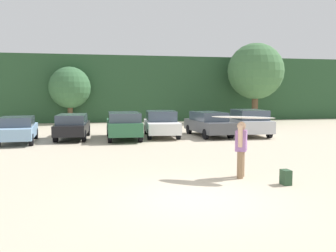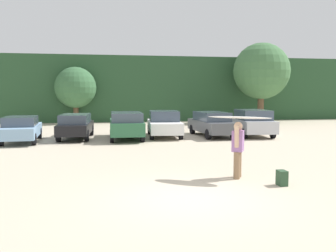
# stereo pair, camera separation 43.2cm
# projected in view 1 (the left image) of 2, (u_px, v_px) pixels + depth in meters

# --- Properties ---
(ground_plane) EXTENTS (120.00, 120.00, 0.00)m
(ground_plane) POSITION_uv_depth(u_px,v_px,m) (195.00, 199.00, 9.72)
(ground_plane) COLOR beige
(hillside_ridge) EXTENTS (108.00, 12.00, 6.17)m
(hillside_ridge) POSITION_uv_depth(u_px,v_px,m) (113.00, 89.00, 40.39)
(hillside_ridge) COLOR #284C2D
(hillside_ridge) RESTS_ON ground_plane
(tree_center_left) EXTENTS (3.66, 3.66, 5.02)m
(tree_center_left) POSITION_uv_depth(u_px,v_px,m) (70.00, 88.00, 33.09)
(tree_center_left) COLOR brown
(tree_center_left) RESTS_ON ground_plane
(tree_left) EXTENTS (5.13, 5.13, 7.26)m
(tree_left) POSITION_uv_depth(u_px,v_px,m) (256.00, 71.00, 34.44)
(tree_left) COLOR brown
(tree_left) RESTS_ON ground_plane
(parked_car_sky_blue) EXTENTS (2.01, 4.60, 1.43)m
(parked_car_sky_blue) POSITION_uv_depth(u_px,v_px,m) (18.00, 129.00, 20.50)
(parked_car_sky_blue) COLOR #84ADD1
(parked_car_sky_blue) RESTS_ON ground_plane
(parked_car_black) EXTENTS (2.04, 4.70, 1.47)m
(parked_car_black) POSITION_uv_depth(u_px,v_px,m) (73.00, 126.00, 22.17)
(parked_car_black) COLOR black
(parked_car_black) RESTS_ON ground_plane
(parked_car_forest_green) EXTENTS (2.03, 4.83, 1.61)m
(parked_car_forest_green) POSITION_uv_depth(u_px,v_px,m) (124.00, 125.00, 21.96)
(parked_car_forest_green) COLOR #2D6642
(parked_car_forest_green) RESTS_ON ground_plane
(parked_car_white) EXTENTS (2.28, 4.65, 1.60)m
(parked_car_white) POSITION_uv_depth(u_px,v_px,m) (161.00, 123.00, 23.33)
(parked_car_white) COLOR white
(parked_car_white) RESTS_ON ground_plane
(parked_car_dark_gray) EXTENTS (2.02, 4.77, 1.53)m
(parked_car_dark_gray) POSITION_uv_depth(u_px,v_px,m) (209.00, 123.00, 23.63)
(parked_car_dark_gray) COLOR #4C4F54
(parked_car_dark_gray) RESTS_ON ground_plane
(parked_car_silver) EXTENTS (2.34, 4.63, 1.66)m
(parked_car_silver) POSITION_uv_depth(u_px,v_px,m) (248.00, 122.00, 23.95)
(parked_car_silver) COLOR silver
(parked_car_silver) RESTS_ON ground_plane
(person_adult) EXTENTS (0.51, 0.68, 1.81)m
(person_adult) POSITION_uv_depth(u_px,v_px,m) (241.00, 146.00, 12.06)
(person_adult) COLOR #8C6B4C
(person_adult) RESTS_ON ground_plane
(surfboard_white) EXTENTS (2.01, 1.60, 0.13)m
(surfboard_white) POSITION_uv_depth(u_px,v_px,m) (243.00, 117.00, 11.94)
(surfboard_white) COLOR white
(backpack_dropped) EXTENTS (0.24, 0.34, 0.45)m
(backpack_dropped) POSITION_uv_depth(u_px,v_px,m) (286.00, 177.00, 11.18)
(backpack_dropped) COLOR #2D4C33
(backpack_dropped) RESTS_ON ground_plane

